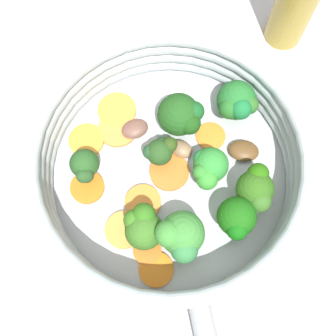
{
  "coord_description": "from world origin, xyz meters",
  "views": [
    {
      "loc": [
        -0.13,
        -0.0,
        0.42
      ],
      "look_at": [
        0.0,
        0.0,
        0.03
      ],
      "focal_mm": 42.0,
      "sensor_mm": 36.0,
      "label": 1
    }
  ],
  "objects": [
    {
      "name": "carrot_slice_7",
      "position": [
        -0.02,
        0.09,
        0.01
      ],
      "size": [
        0.05,
        0.05,
        0.0
      ],
      "primitive_type": "cylinder",
      "rotation": [
        0.0,
        0.0,
        5.93
      ],
      "color": "orange",
      "rests_on": "skillet"
    },
    {
      "name": "broccoli_floret_5",
      "position": [
        -0.01,
        -0.04,
        0.04
      ],
      "size": [
        0.04,
        0.04,
        0.05
      ],
      "color": "#82AA5D",
      "rests_on": "skillet"
    },
    {
      "name": "carrot_slice_0",
      "position": [
        -0.06,
        0.05,
        0.01
      ],
      "size": [
        0.05,
        0.05,
        0.0
      ],
      "primitive_type": "cylinder",
      "rotation": [
        0.0,
        0.0,
        1.29
      ],
      "color": "#F3913C",
      "rests_on": "skillet"
    },
    {
      "name": "broccoli_floret_1",
      "position": [
        -0.03,
        -0.09,
        0.04
      ],
      "size": [
        0.05,
        0.04,
        0.05
      ],
      "color": "#7B9C5F",
      "rests_on": "skillet"
    },
    {
      "name": "skillet_rivet_right",
      "position": [
        -0.11,
        -0.06,
        0.02
      ],
      "size": [
        0.01,
        0.01,
        0.01
      ],
      "primitive_type": "sphere",
      "color": "#B5B2B8",
      "rests_on": "skillet"
    },
    {
      "name": "broccoli_floret_8",
      "position": [
        0.07,
        -0.07,
        0.04
      ],
      "size": [
        0.05,
        0.05,
        0.05
      ],
      "color": "#5C9546",
      "rests_on": "skillet"
    },
    {
      "name": "carrot_slice_2",
      "position": [
        -0.1,
        0.01,
        0.01
      ],
      "size": [
        0.05,
        0.05,
        0.0
      ],
      "primitive_type": "cylinder",
      "rotation": [
        0.0,
        0.0,
        5.64
      ],
      "color": "orange",
      "rests_on": "skillet"
    },
    {
      "name": "broccoli_floret_4",
      "position": [
        0.06,
        -0.01,
        0.04
      ],
      "size": [
        0.05,
        0.05,
        0.05
      ],
      "color": "#7DAC67",
      "rests_on": "skillet"
    },
    {
      "name": "carrot_slice_3",
      "position": [
        0.04,
        -0.05,
        0.01
      ],
      "size": [
        0.05,
        0.05,
        0.0
      ],
      "primitive_type": "cylinder",
      "rotation": [
        0.0,
        0.0,
        2.47
      ],
      "color": "orange",
      "rests_on": "skillet"
    },
    {
      "name": "mushroom_piece_1",
      "position": [
        0.03,
        -0.01,
        0.02
      ],
      "size": [
        0.03,
        0.03,
        0.01
      ],
      "primitive_type": "ellipsoid",
      "rotation": [
        0.0,
        0.0,
        4.17
      ],
      "color": "#8B6B4B",
      "rests_on": "skillet"
    },
    {
      "name": "carrot_slice_8",
      "position": [
        0.05,
        0.06,
        0.01
      ],
      "size": [
        0.06,
        0.06,
        0.01
      ],
      "primitive_type": "cylinder",
      "rotation": [
        0.0,
        0.0,
        1.85
      ],
      "color": "orange",
      "rests_on": "skillet"
    },
    {
      "name": "ground_plane",
      "position": [
        0.0,
        0.0,
        0.0
      ],
      "size": [
        4.0,
        4.0,
        0.0
      ],
      "primitive_type": "plane",
      "color": "#BAB7B8"
    },
    {
      "name": "broccoli_floret_7",
      "position": [
        -0.07,
        0.03,
        0.04
      ],
      "size": [
        0.05,
        0.04,
        0.04
      ],
      "color": "#5D944A",
      "rests_on": "skillet"
    },
    {
      "name": "broccoli_floret_0",
      "position": [
        -0.01,
        0.09,
        0.04
      ],
      "size": [
        0.03,
        0.03,
        0.04
      ],
      "color": "#608D49",
      "rests_on": "skillet"
    },
    {
      "name": "broccoli_floret_3",
      "position": [
        0.02,
        0.01,
        0.04
      ],
      "size": [
        0.03,
        0.03,
        0.04
      ],
      "color": "#6A8A53",
      "rests_on": "skillet"
    },
    {
      "name": "mushroom_piece_0",
      "position": [
        0.05,
        0.04,
        0.02
      ],
      "size": [
        0.03,
        0.04,
        0.01
      ],
      "primitive_type": "ellipsoid",
      "rotation": [
        0.0,
        0.0,
        1.95
      ],
      "color": "brown",
      "rests_on": "skillet"
    },
    {
      "name": "mushroom_piece_2",
      "position": [
        0.02,
        -0.08,
        0.02
      ],
      "size": [
        0.03,
        0.04,
        0.01
      ],
      "primitive_type": "ellipsoid",
      "rotation": [
        0.0,
        0.0,
        4.57
      ],
      "color": "brown",
      "rests_on": "skillet"
    },
    {
      "name": "skillet_rim_wall",
      "position": [
        0.0,
        0.0,
        0.04
      ],
      "size": [
        0.29,
        0.29,
        0.06
      ],
      "color": "#ABB6BA",
      "rests_on": "skillet"
    },
    {
      "name": "broccoli_floret_6",
      "position": [
        -0.06,
        -0.07,
        0.04
      ],
      "size": [
        0.04,
        0.04,
        0.05
      ],
      "color": "#83AA61",
      "rests_on": "skillet"
    },
    {
      "name": "carrot_slice_9",
      "position": [
        -0.03,
        0.03,
        0.01
      ],
      "size": [
        0.05,
        0.05,
        0.01
      ],
      "primitive_type": "cylinder",
      "rotation": [
        0.0,
        0.0,
        4.41
      ],
      "color": "orange",
      "rests_on": "skillet"
    },
    {
      "name": "skillet_rivet_left",
      "position": [
        -0.13,
        0.01,
        0.02
      ],
      "size": [
        0.01,
        0.01,
        0.01
      ],
      "primitive_type": "sphere",
      "color": "#B3B6BB",
      "rests_on": "skillet"
    },
    {
      "name": "skillet",
      "position": [
        0.0,
        0.0,
        0.01
      ],
      "size": [
        0.27,
        0.27,
        0.01
      ],
      "primitive_type": "cylinder",
      "color": "#B2B5B7",
      "rests_on": "ground_plane"
    },
    {
      "name": "carrot_slice_6",
      "position": [
        0.04,
        0.09,
        0.01
      ],
      "size": [
        0.06,
        0.06,
        0.01
      ],
      "primitive_type": "cylinder",
      "rotation": [
        0.0,
        0.0,
        2.36
      ],
      "color": "#F99D31",
      "rests_on": "skillet"
    },
    {
      "name": "carrot_slice_5",
      "position": [
        0.07,
        0.06,
        0.01
      ],
      "size": [
        0.06,
        0.06,
        0.01
      ],
      "primitive_type": "cylinder",
      "rotation": [
        0.0,
        0.0,
        0.43
      ],
      "color": "orange",
      "rests_on": "skillet"
    },
    {
      "name": "broccoli_floret_2",
      "position": [
        -0.08,
        -0.01,
        0.04
      ],
      "size": [
        0.05,
        0.05,
        0.05
      ],
      "color": "#739952",
      "rests_on": "skillet"
    },
    {
      "name": "carrot_slice_4",
      "position": [
        0.0,
        0.0,
        0.01
      ],
      "size": [
        0.06,
        0.06,
        0.0
      ],
      "primitive_type": "cylinder",
      "rotation": [
        0.0,
        0.0,
        2.06
      ],
      "color": "orange",
      "rests_on": "skillet"
    },
    {
      "name": "carrot_slice_1",
      "position": [
        -0.09,
        0.02,
        0.01
      ],
      "size": [
        0.03,
        0.03,
        0.01
      ],
      "primitive_type": "cylinder",
      "rotation": [
        0.0,
        0.0,
        1.76
      ],
      "color": "orange",
      "rests_on": "skillet"
    }
  ]
}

